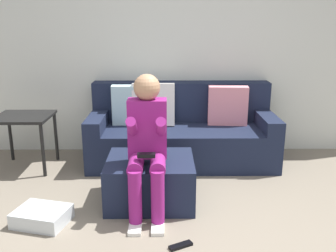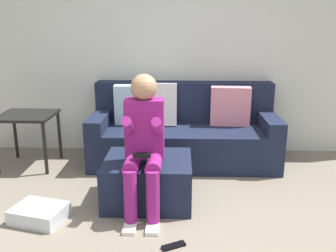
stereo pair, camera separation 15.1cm
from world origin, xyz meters
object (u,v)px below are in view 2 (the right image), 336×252
remote_near_ottoman (174,246)px  person_seated (144,139)px  ottoman (148,180)px  side_table (27,122)px  storage_bin (39,214)px  couch_sectional (183,131)px

remote_near_ottoman → person_seated: bearing=87.8°
ottoman → person_seated: (-0.01, -0.18, 0.44)m
person_seated → side_table: bearing=144.2°
remote_near_ottoman → storage_bin: bearing=135.2°
couch_sectional → storage_bin: 1.87m
storage_bin → side_table: size_ratio=0.68×
ottoman → person_seated: person_seated is taller
ottoman → person_seated: bearing=-94.8°
person_seated → remote_near_ottoman: size_ratio=6.55×
storage_bin → side_table: (-0.53, 1.19, 0.45)m
couch_sectional → person_seated: bearing=-105.0°
couch_sectional → side_table: size_ratio=3.49×
couch_sectional → remote_near_ottoman: size_ratio=11.69×
couch_sectional → side_table: (-1.70, -0.24, 0.16)m
ottoman → side_table: side_table is taller
remote_near_ottoman → side_table: bearing=109.2°
ottoman → person_seated: size_ratio=0.66×
couch_sectional → ottoman: bearing=-106.6°
couch_sectional → person_seated: person_seated is taller
ottoman → side_table: 1.63m
person_seated → storage_bin: bearing=-166.4°
storage_bin → side_table: 1.38m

